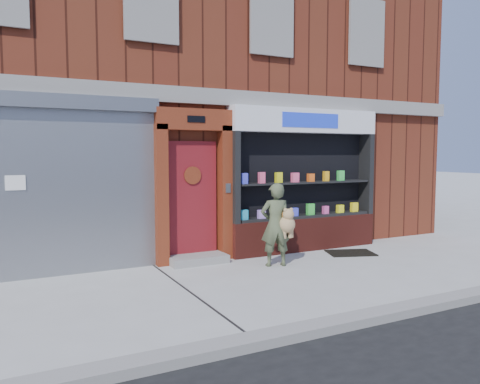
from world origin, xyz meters
TOP-DOWN VIEW (x-y plane):
  - ground at (0.00, 0.00)m, footprint 80.00×80.00m
  - curb at (0.00, -2.15)m, footprint 60.00×0.30m
  - building at (-0.00, 5.99)m, footprint 12.00×8.16m
  - shutter_bay at (-3.00, 1.93)m, footprint 3.10×0.30m
  - red_door_bay at (-0.75, 1.86)m, footprint 1.52×0.58m
  - pharmacy_bay at (1.75, 1.81)m, footprint 3.50×0.41m
  - woman at (0.47, 0.83)m, footprint 0.66×0.50m
  - doormat at (2.39, 1.04)m, footprint 1.10×0.93m

SIDE VIEW (x-z plane):
  - ground at x=0.00m, z-range 0.00..0.00m
  - doormat at x=2.39m, z-range 0.00..0.02m
  - curb at x=0.00m, z-range 0.00..0.12m
  - woman at x=0.47m, z-range 0.00..1.53m
  - pharmacy_bay at x=1.75m, z-range -0.13..2.87m
  - red_door_bay at x=-0.75m, z-range 0.01..2.91m
  - shutter_bay at x=-3.00m, z-range 0.20..3.24m
  - building at x=0.00m, z-range 0.00..8.00m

